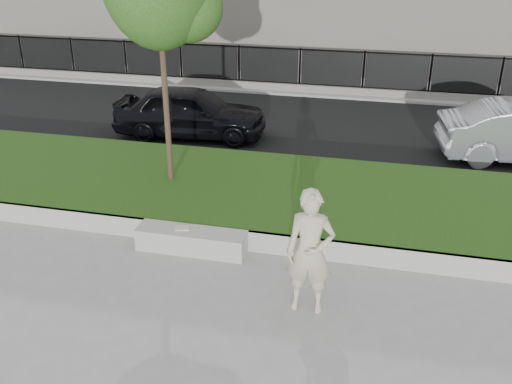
% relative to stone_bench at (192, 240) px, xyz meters
% --- Properties ---
extents(ground, '(90.00, 90.00, 0.00)m').
position_rel_stone_bench_xyz_m(ground, '(0.70, -0.80, -0.21)').
color(ground, gray).
rests_on(ground, ground).
extents(grass_bank, '(34.00, 4.00, 0.40)m').
position_rel_stone_bench_xyz_m(grass_bank, '(0.70, 2.20, -0.01)').
color(grass_bank, black).
rests_on(grass_bank, ground).
extents(grass_kerb, '(34.00, 0.08, 0.40)m').
position_rel_stone_bench_xyz_m(grass_kerb, '(0.70, 0.24, -0.01)').
color(grass_kerb, '#A8A59D').
rests_on(grass_kerb, ground).
extents(street, '(34.00, 7.00, 0.04)m').
position_rel_stone_bench_xyz_m(street, '(0.70, 7.70, -0.19)').
color(street, black).
rests_on(street, ground).
extents(far_pavement, '(34.00, 3.00, 0.12)m').
position_rel_stone_bench_xyz_m(far_pavement, '(0.70, 12.20, -0.15)').
color(far_pavement, gray).
rests_on(far_pavement, ground).
extents(iron_fence, '(32.00, 0.30, 1.50)m').
position_rel_stone_bench_xyz_m(iron_fence, '(0.70, 11.20, 0.34)').
color(iron_fence, slate).
rests_on(iron_fence, far_pavement).
extents(stone_bench, '(2.01, 0.50, 0.41)m').
position_rel_stone_bench_xyz_m(stone_bench, '(0.00, 0.00, 0.00)').
color(stone_bench, '#A8A59D').
rests_on(stone_bench, ground).
extents(man, '(0.74, 0.51, 1.98)m').
position_rel_stone_bench_xyz_m(man, '(2.32, -1.22, 0.79)').
color(man, beige).
rests_on(man, ground).
extents(book, '(0.29, 0.24, 0.03)m').
position_rel_stone_bench_xyz_m(book, '(-0.17, 0.03, 0.22)').
color(book, beige).
rests_on(book, stone_bench).
extents(car_dark, '(4.30, 2.03, 1.42)m').
position_rel_stone_bench_xyz_m(car_dark, '(-2.07, 5.89, 0.55)').
color(car_dark, black).
rests_on(car_dark, street).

